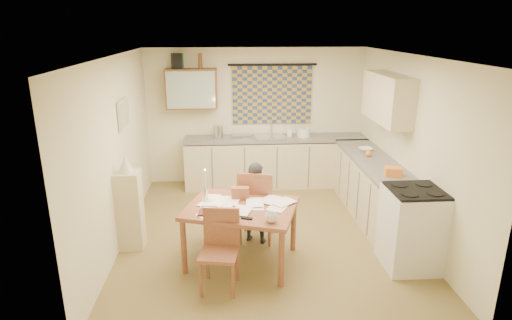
{
  "coord_description": "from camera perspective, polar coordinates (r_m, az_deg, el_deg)",
  "views": [
    {
      "loc": [
        -0.53,
        -5.57,
        2.87
      ],
      "look_at": [
        -0.13,
        0.2,
        1.05
      ],
      "focal_mm": 30.0,
      "sensor_mm": 36.0,
      "label": 1
    }
  ],
  "objects": [
    {
      "name": "chair_far",
      "position": [
        5.97,
        0.11,
        -7.75
      ],
      "size": [
        0.56,
        0.56,
        1.04
      ],
      "rotation": [
        0.0,
        0.0,
        2.92
      ],
      "color": "brown",
      "rests_on": "floor"
    },
    {
      "name": "fruit_orange",
      "position": [
        6.86,
        14.76,
        0.85
      ],
      "size": [
        0.1,
        0.1,
        0.1
      ],
      "primitive_type": "sphere",
      "color": "orange",
      "rests_on": "counter_right"
    },
    {
      "name": "book",
      "position": [
        5.33,
        -6.48,
        -5.96
      ],
      "size": [
        0.24,
        0.28,
        0.02
      ],
      "primitive_type": "imported",
      "rotation": [
        0.0,
        0.0,
        -0.16
      ],
      "color": "orange",
      "rests_on": "dining_table"
    },
    {
      "name": "bottle_green",
      "position": [
        7.71,
        -9.89,
        12.87
      ],
      "size": [
        0.09,
        0.09,
        0.26
      ],
      "primitive_type": "cylinder",
      "rotation": [
        0.0,
        0.0,
        0.31
      ],
      "color": "#195926",
      "rests_on": "wall_cabinet"
    },
    {
      "name": "stove",
      "position": [
        5.62,
        20.12,
        -8.53
      ],
      "size": [
        0.66,
        0.66,
        1.02
      ],
      "color": "white",
      "rests_on": "floor"
    },
    {
      "name": "counter_right",
      "position": [
        6.68,
        15.92,
        -4.43
      ],
      "size": [
        0.62,
        2.95,
        0.92
      ],
      "color": "#C8B98C",
      "rests_on": "floor"
    },
    {
      "name": "ceiling",
      "position": [
        5.6,
        1.55,
        13.82
      ],
      "size": [
        4.0,
        4.5,
        0.02
      ],
      "primitive_type": "cube",
      "color": "white",
      "rests_on": "floor"
    },
    {
      "name": "mug",
      "position": [
        4.86,
        2.04,
        -7.69
      ],
      "size": [
        0.22,
        0.22,
        0.11
      ],
      "primitive_type": "imported",
      "rotation": [
        0.0,
        0.0,
        -0.37
      ],
      "color": "white",
      "rests_on": "dining_table"
    },
    {
      "name": "floor",
      "position": [
        6.29,
        1.36,
        -9.74
      ],
      "size": [
        4.0,
        4.5,
        0.02
      ],
      "primitive_type": "cube",
      "color": "olive",
      "rests_on": "ground"
    },
    {
      "name": "dish_rack",
      "position": [
        7.76,
        -1.9,
        3.18
      ],
      "size": [
        0.36,
        0.32,
        0.06
      ],
      "primitive_type": "cube",
      "rotation": [
        0.0,
        0.0,
        0.04
      ],
      "color": "silver",
      "rests_on": "counter_back"
    },
    {
      "name": "sink",
      "position": [
        7.82,
        1.97,
        2.75
      ],
      "size": [
        0.6,
        0.51,
        0.1
      ],
      "primitive_type": "cube",
      "rotation": [
        0.0,
        0.0,
        0.11
      ],
      "color": "silver",
      "rests_on": "counter_back"
    },
    {
      "name": "kettle",
      "position": [
        7.74,
        -5.07,
        3.76
      ],
      "size": [
        0.22,
        0.22,
        0.24
      ],
      "primitive_type": "cylinder",
      "rotation": [
        0.0,
        0.0,
        0.29
      ],
      "color": "silver",
      "rests_on": "counter_back"
    },
    {
      "name": "upper_cabinet_right",
      "position": [
        6.64,
        17.13,
        7.9
      ],
      "size": [
        0.34,
        1.3,
        0.7
      ],
      "primitive_type": "cube",
      "color": "#C8B98C",
      "rests_on": "wall_right"
    },
    {
      "name": "bowl",
      "position": [
        7.17,
        14.36,
        1.39
      ],
      "size": [
        0.28,
        0.28,
        0.05
      ],
      "primitive_type": "imported",
      "rotation": [
        0.0,
        0.0,
        0.14
      ],
      "color": "white",
      "rests_on": "counter_right"
    },
    {
      "name": "candle_flame",
      "position": [
        5.33,
        -6.81,
        -1.32
      ],
      "size": [
        0.02,
        0.02,
        0.02
      ],
      "primitive_type": "sphere",
      "color": "#FFCC66",
      "rests_on": "dining_table"
    },
    {
      "name": "person",
      "position": [
        5.82,
        -0.09,
        -5.7
      ],
      "size": [
        0.63,
        0.59,
        1.15
      ],
      "primitive_type": "imported",
      "rotation": [
        0.0,
        0.0,
        2.71
      ],
      "color": "black",
      "rests_on": "floor"
    },
    {
      "name": "orange_bag",
      "position": [
        6.08,
        17.83,
        -1.49
      ],
      "size": [
        0.25,
        0.2,
        0.12
      ],
      "primitive_type": "cube",
      "rotation": [
        0.0,
        0.0,
        -0.22
      ],
      "color": "orange",
      "rests_on": "counter_right"
    },
    {
      "name": "window_blind",
      "position": [
        7.93,
        2.16,
        8.64
      ],
      "size": [
        1.45,
        0.03,
        1.05
      ],
      "primitive_type": "cube",
      "color": "navy",
      "rests_on": "wall_back"
    },
    {
      "name": "lampshade",
      "position": [
        5.7,
        -17.02,
        -0.51
      ],
      "size": [
        0.2,
        0.2,
        0.22
      ],
      "primitive_type": "cone",
      "color": "beige",
      "rests_on": "shelf_stand"
    },
    {
      "name": "tap",
      "position": [
        7.95,
        2.1,
        4.34
      ],
      "size": [
        0.03,
        0.03,
        0.28
      ],
      "primitive_type": "cylinder",
      "rotation": [
        0.0,
        0.0,
        0.09
      ],
      "color": "silver",
      "rests_on": "counter_back"
    },
    {
      "name": "print_canvas",
      "position": [
        6.24,
        -17.05,
        5.94
      ],
      "size": [
        0.01,
        0.42,
        0.32
      ],
      "primitive_type": "cube",
      "color": "beige",
      "rests_on": "wall_left"
    },
    {
      "name": "orange_box",
      "position": [
        5.11,
        -6.31,
        -6.88
      ],
      "size": [
        0.12,
        0.08,
        0.04
      ],
      "primitive_type": "cube",
      "rotation": [
        0.0,
        0.0,
        -0.03
      ],
      "color": "orange",
      "rests_on": "dining_table"
    },
    {
      "name": "wall_front",
      "position": [
        3.72,
        4.7,
        -8.36
      ],
      "size": [
        4.0,
        0.02,
        2.5
      ],
      "primitive_type": "cube",
      "color": "beige",
      "rests_on": "floor"
    },
    {
      "name": "curtain_rod",
      "position": [
        7.84,
        2.22,
        12.6
      ],
      "size": [
        1.6,
        0.04,
        0.04
      ],
      "primitive_type": "cylinder",
      "rotation": [
        0.0,
        1.57,
        0.0
      ],
      "color": "black",
      "rests_on": "wall_back"
    },
    {
      "name": "wall_right",
      "position": [
        6.33,
        19.89,
        1.62
      ],
      "size": [
        0.02,
        4.5,
        2.5
      ],
      "primitive_type": "cube",
      "color": "beige",
      "rests_on": "floor"
    },
    {
      "name": "counter_back",
      "position": [
        7.94,
        2.56,
        -0.23
      ],
      "size": [
        3.3,
        0.62,
        0.92
      ],
      "color": "#C8B98C",
      "rests_on": "floor"
    },
    {
      "name": "wall_left",
      "position": [
        5.98,
        -18.09,
        0.92
      ],
      "size": [
        0.02,
        4.5,
        2.5
      ],
      "primitive_type": "cube",
      "color": "beige",
      "rests_on": "floor"
    },
    {
      "name": "wall_cabinet",
      "position": [
        7.75,
        -8.59,
        9.38
      ],
      "size": [
        0.9,
        0.34,
        0.7
      ],
      "primitive_type": "cube",
      "color": "brown",
      "rests_on": "wall_back"
    },
    {
      "name": "papers",
      "position": [
        5.29,
        -2.65,
        -5.99
      ],
      "size": [
        1.27,
        0.78,
        0.02
      ],
      "rotation": [
        0.0,
        0.0,
        -0.31
      ],
      "color": "white",
      "rests_on": "dining_table"
    },
    {
      "name": "dining_table",
      "position": [
        5.43,
        -1.97,
        -9.79
      ],
      "size": [
        1.54,
        1.34,
        0.75
      ],
      "rotation": [
        0.0,
        0.0,
        -0.31
      ],
      "color": "brown",
      "rests_on": "floor"
    },
    {
      "name": "letter_rack",
      "position": [
        5.46,
        -2.11,
        -4.44
      ],
      "size": [
        0.23,
        0.11,
        0.16
      ],
      "primitive_type": "cube",
      "rotation": [
        0.0,
        0.0,
        -0.06
      ],
      "color": "brown",
      "rests_on": "dining_table"
    },
    {
      "name": "framed_print",
      "position": [
        6.25,
        -17.27,
        5.93
      ],
      "size": [
        0.04,
        0.5,
        0.4
      ],
      "primitive_type": "cube",
      "color": "beige",
      "rests_on": "wall_left"
    },
    {
      "name": "speaker",
      "position": [
        7.72,
        -10.53,
        12.84
      ],
      "size": [
        0.21,
        0.24,
        0.26
      ],
      "primitive_type": "cube",
      "rotation": [
        0.0,
        0.0,
        0.28
      ],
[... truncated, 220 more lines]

